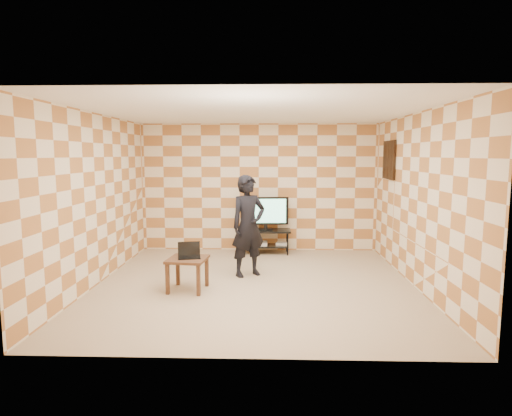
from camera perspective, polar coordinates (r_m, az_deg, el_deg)
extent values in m
plane|color=tan|center=(6.90, -0.16, -10.14)|extent=(5.00, 5.00, 0.00)
cube|color=beige|center=(9.12, 0.38, 2.73)|extent=(5.00, 0.02, 2.70)
cube|color=beige|center=(4.16, -1.34, -2.57)|extent=(5.00, 0.02, 2.70)
cube|color=beige|center=(7.17, -20.57, 1.07)|extent=(0.02, 5.00, 2.70)
cube|color=beige|center=(7.01, 20.73, 0.93)|extent=(0.02, 5.00, 2.70)
cube|color=white|center=(6.63, -0.17, 12.76)|extent=(5.00, 5.00, 0.02)
cube|color=black|center=(8.44, 17.31, 6.13)|extent=(0.04, 0.72, 0.72)
cube|color=black|center=(8.44, 17.31, 6.13)|extent=(0.04, 0.03, 0.68)
cube|color=black|center=(8.44, 17.31, 6.13)|extent=(0.04, 0.68, 0.03)
cube|color=black|center=(8.90, 1.29, -3.03)|extent=(1.03, 0.46, 0.04)
cube|color=black|center=(8.96, 1.28, -5.04)|extent=(0.93, 0.41, 0.03)
cylinder|color=black|center=(8.78, -1.70, -4.70)|extent=(0.03, 0.03, 0.50)
cylinder|color=black|center=(9.14, -1.56, -4.23)|extent=(0.03, 0.03, 0.50)
cylinder|color=black|center=(8.77, 4.25, -4.73)|extent=(0.03, 0.03, 0.50)
cylinder|color=black|center=(9.13, 4.15, -4.25)|extent=(0.03, 0.03, 0.50)
cube|color=black|center=(8.89, 1.29, -2.81)|extent=(0.29, 0.20, 0.03)
cube|color=black|center=(8.88, 1.29, -2.46)|extent=(0.07, 0.05, 0.08)
cube|color=black|center=(8.84, 1.30, -0.37)|extent=(0.94, 0.12, 0.57)
cube|color=#80EAC1|center=(8.80, 1.28, -0.40)|extent=(0.84, 0.06, 0.50)
cube|color=silver|center=(8.96, 0.19, -4.73)|extent=(0.42, 0.30, 0.07)
cube|color=silver|center=(8.97, 3.48, -4.78)|extent=(0.26, 0.21, 0.05)
cube|color=#3B2217|center=(6.58, -9.13, -6.77)|extent=(0.62, 0.62, 0.04)
cube|color=#3B2217|center=(6.50, -11.71, -9.27)|extent=(0.06, 0.06, 0.46)
cube|color=#3B2217|center=(6.93, -10.37, -8.22)|extent=(0.06, 0.06, 0.46)
cube|color=#3B2217|center=(6.36, -7.68, -9.56)|extent=(0.06, 0.06, 0.46)
cube|color=#3B2217|center=(6.80, -6.58, -8.45)|extent=(0.06, 0.06, 0.46)
cube|color=black|center=(6.57, -8.88, -6.51)|extent=(0.38, 0.30, 0.02)
cube|color=black|center=(6.67, -8.93, -5.37)|extent=(0.34, 0.13, 0.21)
imported|color=black|center=(7.21, -1.04, -2.39)|extent=(0.75, 0.68, 1.71)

